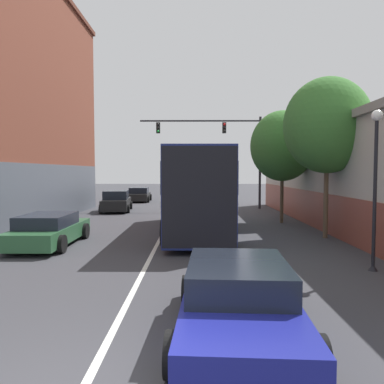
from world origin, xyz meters
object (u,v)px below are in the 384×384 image
Objects in this scene: street_lamp at (375,180)px; street_tree_near at (327,126)px; parked_car_left_near at (139,195)px; parked_car_left_far at (49,230)px; traffic_signal_gantry at (225,142)px; hatchback_foreground at (238,300)px; parked_car_left_mid at (116,201)px; street_tree_far at (282,146)px; bus at (198,187)px.

street_tree_near reaches higher than street_lamp.
parked_car_left_near reaches higher than parked_car_left_far.
street_lamp is at bearing -80.99° from traffic_signal_gantry.
street_lamp reaches higher than parked_car_left_near.
traffic_signal_gantry is (1.50, 21.84, 4.42)m from hatchback_foreground.
parked_car_left_mid is 0.73× the size of street_tree_far.
bus is 6.66m from parked_car_left_far.
hatchback_foreground is at bearing -176.86° from bus.
street_tree_near reaches higher than parked_car_left_mid.
bus is 8.32m from street_lamp.
traffic_signal_gantry is at bearing -0.82° from hatchback_foreground.
street_tree_near is at bearing -23.83° from hatchback_foreground.
street_lamp is at bearing -95.13° from street_tree_near.
bus is 1.13× the size of traffic_signal_gantry.
street_lamp reaches higher than parked_car_left_far.
street_tree_near is 1.10× the size of street_tree_far.
street_tree_far is (-0.28, 9.95, 1.62)m from street_lamp.
bus is 6.04m from street_tree_far.
parked_car_left_far is 0.75× the size of street_tree_far.
parked_car_left_mid is at bearing 150.47° from street_tree_far.
street_tree_far is (-0.75, 4.73, -0.53)m from street_tree_near.
street_tree_far is at bearing -147.30° from parked_car_left_near.
parked_car_left_near is at bearing 16.79° from bus.
parked_car_left_mid is 19.10m from street_lamp.
street_tree_far reaches higher than parked_car_left_far.
bus is 2.27× the size of street_lamp.
street_lamp is (4.30, 4.17, 1.98)m from hatchback_foreground.
street_tree_far is at bearing 98.96° from street_tree_near.
parked_car_left_near is at bearing 14.85° from hatchback_foreground.
hatchback_foreground is 6.31m from street_lamp.
street_tree_far is (10.30, 6.41, 3.60)m from parked_car_left_far.
parked_car_left_near is at bearing 138.19° from traffic_signal_gantry.
street_tree_far is at bearing -71.89° from traffic_signal_gantry.
parked_car_left_far is (-5.67, -3.16, -1.48)m from bus.
hatchback_foreground is 9.94m from parked_car_left_far.
parked_car_left_far is 16.72m from traffic_signal_gantry.
bus is at bearing -153.82° from parked_car_left_mid.
parked_car_left_near is 0.93× the size of street_lamp.
street_lamp is at bearing -152.00° from parked_car_left_mid.
parked_car_left_near is (-5.31, 17.60, -1.44)m from bus.
bus is at bearing 126.16° from street_lamp.
street_tree_near is (11.04, 1.68, 4.12)m from parked_car_left_far.
parked_car_left_near is at bearing -1.25° from parked_car_left_far.
parked_car_left_mid is 0.67× the size of street_tree_near.
hatchback_foreground reaches higher than parked_car_left_far.
street_lamp is at bearing -143.85° from bus.
traffic_signal_gantry is at bearing -82.20° from parked_car_left_mid.
parked_car_left_near is at bearing 124.71° from street_tree_far.
parked_car_left_near is (-5.91, 28.47, 0.03)m from hatchback_foreground.
hatchback_foreground is 1.07× the size of parked_car_left_near.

